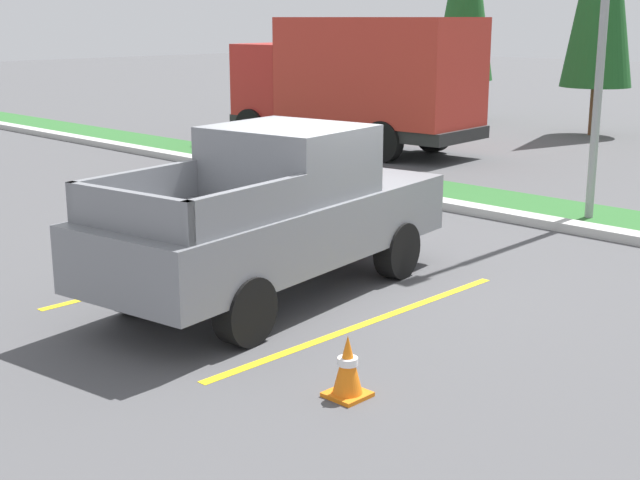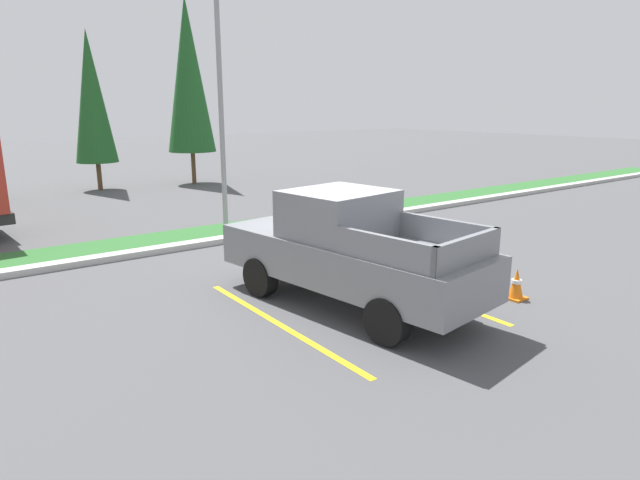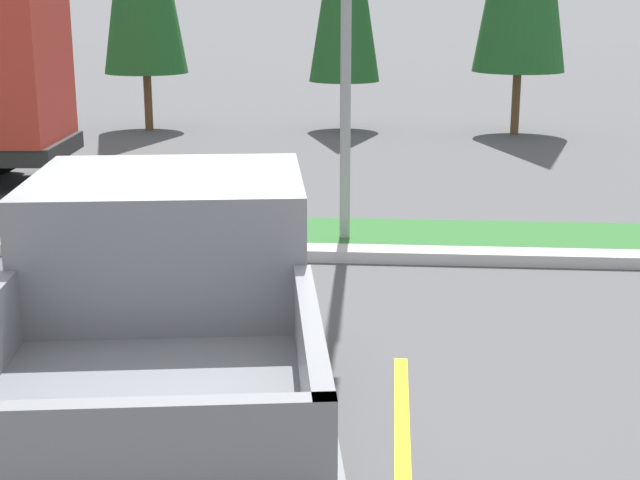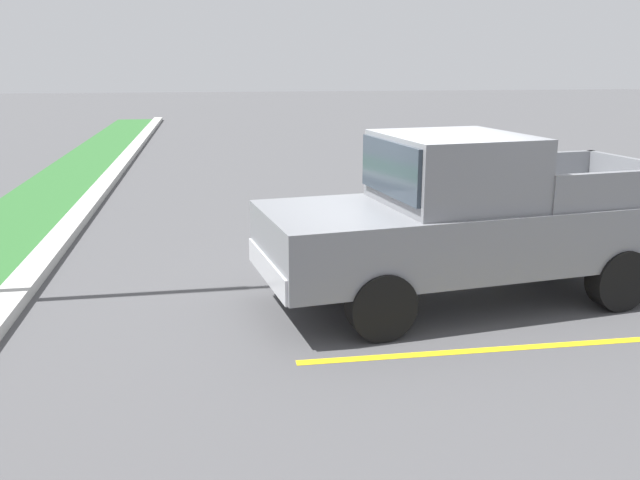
# 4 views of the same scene
# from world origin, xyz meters

# --- Properties ---
(ground_plane) EXTENTS (120.00, 120.00, 0.00)m
(ground_plane) POSITION_xyz_m (0.00, 0.00, 0.00)
(ground_plane) COLOR #4C4C4F
(curb_strip) EXTENTS (56.00, 0.40, 0.15)m
(curb_strip) POSITION_xyz_m (0.00, 5.00, 0.07)
(curb_strip) COLOR #B2B2AD
(curb_strip) RESTS_ON ground
(grass_median) EXTENTS (56.00, 1.80, 0.06)m
(grass_median) POSITION_xyz_m (0.00, 6.10, 0.03)
(grass_median) COLOR #2D662D
(grass_median) RESTS_ON ground
(pickup_truck_main) EXTENTS (2.63, 5.44, 2.10)m
(pickup_truck_main) POSITION_xyz_m (-0.24, -0.65, 1.04)
(pickup_truck_main) COLOR black
(pickup_truck_main) RESTS_ON ground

